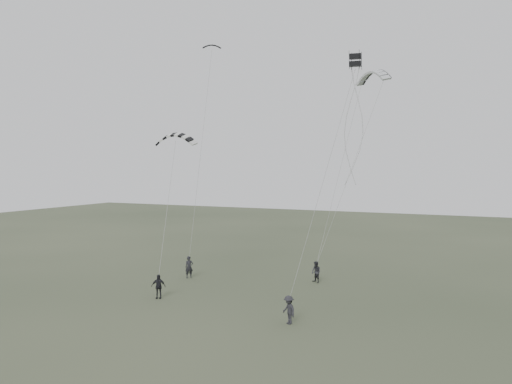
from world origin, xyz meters
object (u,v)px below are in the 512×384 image
at_px(kite_striped, 176,135).
at_px(flyer_left, 189,267).
at_px(kite_dark_small, 212,45).
at_px(kite_box, 355,60).
at_px(flyer_center, 158,286).
at_px(flyer_far, 289,310).
at_px(kite_pale_large, 372,71).
at_px(flyer_right, 316,272).

bearing_deg(kite_striped, flyer_left, 76.87).
bearing_deg(kite_dark_small, kite_box, -60.51).
relative_size(kite_dark_small, kite_box, 2.17).
bearing_deg(flyer_center, kite_striped, 83.64).
distance_m(flyer_left, flyer_center, 6.34).
xyz_separation_m(flyer_far, kite_striped, (-11.47, 5.84, 10.55)).
height_order(flyer_center, kite_dark_small, kite_dark_small).
relative_size(flyer_left, kite_pale_large, 0.51).
xyz_separation_m(flyer_center, kite_striped, (-1.45, 4.38, 10.54)).
bearing_deg(kite_box, kite_pale_large, 88.04).
bearing_deg(kite_box, kite_dark_small, 140.03).
distance_m(flyer_right, kite_box, 16.62).
relative_size(flyer_right, flyer_center, 1.00).
distance_m(flyer_right, flyer_center, 12.16).
bearing_deg(kite_pale_large, flyer_right, -84.68).
bearing_deg(flyer_right, flyer_center, -102.94).
bearing_deg(flyer_right, kite_striped, -125.08).
height_order(flyer_center, kite_pale_large, kite_pale_large).
distance_m(flyer_center, kite_striped, 11.51).
relative_size(flyer_far, kite_pale_large, 0.48).
distance_m(flyer_left, flyer_right, 10.13).
bearing_deg(kite_striped, flyer_center, -85.33).
height_order(flyer_right, kite_pale_large, kite_pale_large).
xyz_separation_m(flyer_right, kite_dark_small, (-10.24, 1.94, 18.70)).
distance_m(flyer_center, flyer_far, 10.12).
relative_size(flyer_left, kite_box, 2.36).
xyz_separation_m(flyer_far, kite_dark_small, (-11.97, 12.29, 18.71)).
bearing_deg(kite_pale_large, kite_dark_small, -130.26).
distance_m(kite_striped, kite_box, 15.02).
relative_size(flyer_right, kite_box, 2.22).
bearing_deg(kite_pale_large, kite_box, -46.65).
bearing_deg(kite_striped, flyer_right, 11.19).
relative_size(kite_dark_small, kite_pale_large, 0.47).
bearing_deg(kite_pale_large, kite_striped, -106.78).
xyz_separation_m(flyer_left, kite_box, (14.33, -4.22, 14.34)).
distance_m(flyer_center, kite_box, 19.40).
bearing_deg(kite_striped, flyer_far, -40.66).
distance_m(flyer_right, kite_striped, 15.05).
bearing_deg(flyer_center, flyer_far, -32.99).
relative_size(flyer_right, kite_pale_large, 0.48).
bearing_deg(flyer_left, kite_pale_large, -11.11).
bearing_deg(flyer_right, flyer_left, -134.35).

